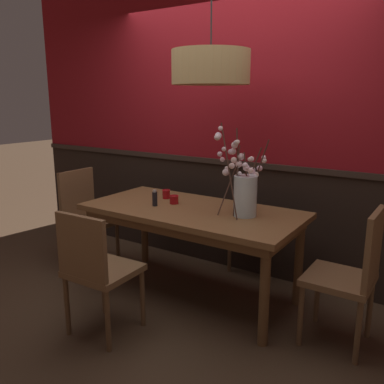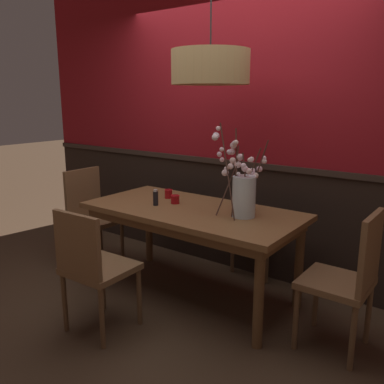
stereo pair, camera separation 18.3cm
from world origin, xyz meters
name	(u,v)px [view 2 (the right image)]	position (x,y,z in m)	size (l,w,h in m)	color
ground_plane	(192,294)	(0.00, 0.00, 0.00)	(24.00, 24.00, 0.00)	#422D1E
back_wall	(241,117)	(0.00, 0.77, 1.48)	(5.25, 0.14, 2.98)	black
dining_table	(192,218)	(0.00, 0.00, 0.68)	(1.79, 0.86, 0.77)	brown
chair_head_west_end	(90,212)	(-1.26, -0.02, 0.53)	(0.40, 0.45, 0.96)	brown
chair_near_side_left	(92,264)	(-0.22, -0.87, 0.52)	(0.46, 0.45, 0.92)	brown
chair_far_side_right	(264,219)	(0.23, 0.85, 0.51)	(0.45, 0.45, 0.88)	brown
chair_head_east_end	(349,275)	(1.28, -0.03, 0.54)	(0.43, 0.43, 0.97)	brown
vase_with_blossoms	(243,191)	(0.44, 0.05, 0.97)	(0.39, 0.47, 0.70)	silver
candle_holder_nearer_center	(168,194)	(-0.38, 0.15, 0.81)	(0.07, 0.07, 0.08)	#9E0F14
candle_holder_nearer_edge	(175,199)	(-0.21, 0.04, 0.81)	(0.08, 0.08, 0.07)	#9E0F14
condiment_bottle	(156,198)	(-0.31, -0.10, 0.83)	(0.04, 0.04, 0.14)	black
pendant_lamp	(210,67)	(0.15, 0.03, 1.88)	(0.59, 0.59, 1.23)	tan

